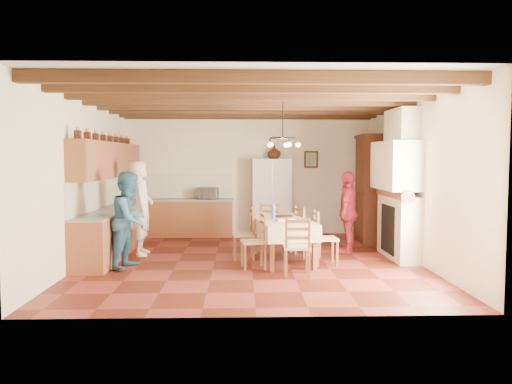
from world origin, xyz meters
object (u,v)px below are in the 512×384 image
chair_left_near (253,241)px  person_woman_blue (130,220)px  microwave (208,193)px  chair_right_near (326,238)px  refrigerator (271,197)px  chair_end_near (297,246)px  hutch (371,188)px  chair_right_far (307,231)px  person_woman_red (348,212)px  dining_table (282,224)px  person_man (142,208)px  chair_left_far (243,234)px  chair_end_far (269,227)px

chair_left_near → person_woman_blue: person_woman_blue is taller
microwave → chair_right_near: bearing=-46.0°
refrigerator → chair_end_near: bearing=-89.1°
hutch → chair_left_near: 3.91m
refrigerator → chair_right_far: size_ratio=1.94×
person_woman_blue → person_woman_red: 4.22m
refrigerator → chair_end_near: 4.28m
refrigerator → chair_end_near: size_ratio=1.94×
person_woman_red → dining_table: bearing=-36.0°
refrigerator → chair_end_near: refrigerator is taller
chair_right_near → chair_left_near: bearing=99.7°
chair_right_near → person_woman_red: bearing=-33.0°
chair_right_near → person_man: 3.60m
chair_right_far → chair_end_near: (-0.39, -1.62, 0.00)m
refrigerator → hutch: size_ratio=0.77×
hutch → chair_right_near: size_ratio=2.51×
dining_table → chair_left_near: size_ratio=1.98×
chair_right_near → dining_table: bearing=67.9°
hutch → chair_right_near: bearing=-116.8°
chair_left_far → chair_right_far: (1.24, 0.30, 0.00)m
chair_end_near → person_woman_blue: person_woman_blue is taller
chair_end_far → person_woman_blue: bearing=-142.6°
hutch → chair_right_far: 2.44m
refrigerator → hutch: bearing=-25.5°
dining_table → microwave: microwave is taller
refrigerator → chair_end_far: (-0.16, -2.03, -0.45)m
dining_table → chair_end_far: bearing=99.2°
refrigerator → microwave: size_ratio=3.85×
chair_end_near → dining_table: bearing=-80.4°
microwave → person_woman_blue: bearing=-98.9°
dining_table → chair_right_far: size_ratio=1.98×
chair_left_near → microwave: bearing=-171.9°
dining_table → chair_right_near: 0.82m
chair_left_far → person_man: size_ratio=0.52×
chair_right_far → microwave: microwave is taller
hutch → chair_end_near: 3.92m
person_man → chair_left_near: bearing=-126.2°
chair_left_near → person_woman_red: size_ratio=0.59×
chair_end_near → chair_right_near: bearing=-123.8°
chair_end_far → person_man: bearing=-164.8°
chair_left_far → chair_end_far: bearing=146.0°
hutch → person_woman_red: (-0.81, -1.37, -0.39)m
hutch → person_man: (-4.87, -1.46, -0.29)m
refrigerator → chair_left_far: bearing=-104.5°
chair_left_near → chair_right_near: 1.32m
chair_left_near → hutch: bearing=127.1°
chair_left_near → chair_right_far: bearing=127.0°
chair_right_far → chair_end_near: bearing=147.4°
chair_left_far → person_woman_blue: person_woman_blue is taller
chair_end_near → microwave: bearing=-65.4°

